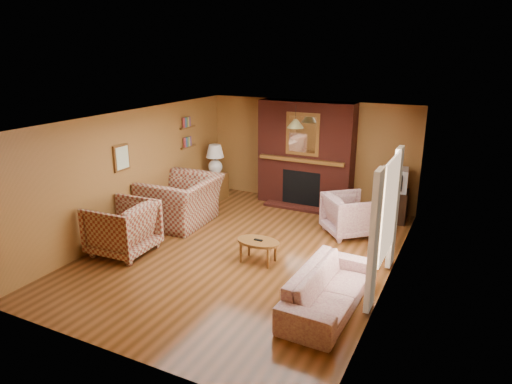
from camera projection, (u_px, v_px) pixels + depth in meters
The scene contains 20 objects.
floor at pixel (246, 252), 8.25m from camera, with size 6.50×6.50×0.00m, color #4C2A10.
ceiling at pixel (245, 119), 7.52m from camera, with size 6.50×6.50×0.00m, color silver.
wall_back at pixel (310, 152), 10.66m from camera, with size 6.50×6.50×0.00m, color #99602F.
wall_front at pixel (111, 264), 5.11m from camera, with size 6.50×6.50×0.00m, color #99602F.
wall_left at pixel (132, 172), 8.94m from camera, with size 6.50×6.50×0.00m, color #99602F.
wall_right at pixel (393, 210), 6.83m from camera, with size 6.50×6.50×0.00m, color #99602F.
fireplace at pixel (306, 155), 10.44m from camera, with size 2.20×0.82×2.40m.
window_right at pixel (387, 218), 6.70m from camera, with size 0.10×1.85×2.00m.
bookshelf at pixel (189, 133), 10.40m from camera, with size 0.09×0.55×0.71m.
botanical_print at pixel (122, 158), 8.57m from camera, with size 0.05×0.40×0.50m.
pendant_light at pixel (295, 124), 9.61m from camera, with size 0.36×0.36×0.48m.
plaid_loveseat at pixel (181, 201), 9.45m from camera, with size 1.52×1.33×0.99m, color maroon.
plaid_armchair at pixel (122, 228), 8.08m from camera, with size 1.01×1.04×0.95m, color maroon.
floral_sofa at pixel (329, 288), 6.40m from camera, with size 2.01×0.78×0.59m, color beige.
floral_armchair at pixel (349, 215), 8.91m from camera, with size 0.87×0.90×0.82m, color beige.
coffee_table at pixel (258, 244), 7.76m from camera, with size 0.76×0.47×0.41m.
side_table at pixel (216, 186), 11.14m from camera, with size 0.46×0.46×0.62m, color brown.
table_lamp at pixel (215, 158), 10.92m from camera, with size 0.43×0.43×0.71m.
tv_stand at pixel (392, 205), 9.67m from camera, with size 0.61×0.55×0.67m, color black.
crt_tv at pixel (394, 180), 9.50m from camera, with size 0.58×0.58×0.48m.
Camera 1 is at (3.51, -6.67, 3.51)m, focal length 32.00 mm.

